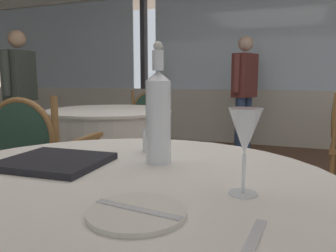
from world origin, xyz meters
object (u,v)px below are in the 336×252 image
at_px(dining_chair_1_0, 38,162).
at_px(diner_person_0, 244,88).
at_px(wine_glass, 245,134).
at_px(dining_chair_1_1, 146,123).
at_px(side_plate, 137,212).
at_px(menu_book, 54,161).
at_px(diner_person_1, 20,91).
at_px(water_tumbler, 154,140).
at_px(water_bottle, 158,114).

bearing_deg(dining_chair_1_0, diner_person_0, -19.19).
relative_size(wine_glass, dining_chair_1_1, 0.22).
height_order(side_plate, menu_book, menu_book).
bearing_deg(side_plate, wine_glass, 46.83).
height_order(wine_glass, diner_person_0, diner_person_0).
bearing_deg(dining_chair_1_0, menu_book, -140.05).
bearing_deg(diner_person_1, side_plate, 132.21).
xyz_separation_m(water_tumbler, diner_person_1, (-2.51, 1.90, 0.08)).
xyz_separation_m(side_plate, dining_chair_1_0, (-1.08, 0.90, -0.22)).
bearing_deg(wine_glass, dining_chair_1_1, 119.06).
xyz_separation_m(water_tumbler, diner_person_0, (-0.17, 3.46, 0.09)).
distance_m(water_tumbler, diner_person_1, 3.15).
bearing_deg(dining_chair_1_1, diner_person_0, 136.16).
height_order(side_plate, dining_chair_1_1, dining_chair_1_1).
relative_size(water_tumbler, dining_chair_1_1, 0.09).
height_order(water_bottle, dining_chair_1_1, water_bottle).
height_order(water_tumbler, diner_person_1, diner_person_1).
distance_m(wine_glass, water_tumbler, 0.50).
distance_m(water_tumbler, menu_book, 0.35).
bearing_deg(water_tumbler, side_plate, -69.87).
relative_size(water_bottle, dining_chair_1_1, 0.41).
bearing_deg(dining_chair_1_1, side_plate, 18.61).
distance_m(water_bottle, diner_person_0, 3.60).
bearing_deg(dining_chair_1_0, diner_person_1, 41.14).
height_order(wine_glass, dining_chair_1_1, wine_glass).
height_order(dining_chair_1_0, dining_chair_1_1, dining_chair_1_0).
relative_size(side_plate, diner_person_0, 0.12).
height_order(wine_glass, diner_person_1, diner_person_1).
distance_m(side_plate, menu_book, 0.46).
relative_size(diner_person_0, diner_person_1, 1.01).
distance_m(dining_chair_1_0, dining_chair_1_1, 1.90).
distance_m(side_plate, water_tumbler, 0.55).
distance_m(wine_glass, menu_book, 0.59).
bearing_deg(dining_chair_1_0, water_bottle, -124.25).
bearing_deg(diner_person_0, side_plate, 116.98).
relative_size(water_bottle, water_tumbler, 4.40).
distance_m(side_plate, dining_chair_1_1, 3.08).
height_order(dining_chair_1_1, diner_person_0, diner_person_0).
xyz_separation_m(dining_chair_1_1, diner_person_0, (0.92, 1.18, 0.37)).
xyz_separation_m(wine_glass, dining_chair_1_0, (-1.25, 0.71, -0.36)).
relative_size(side_plate, dining_chair_1_1, 0.22).
height_order(wine_glass, menu_book, wine_glass).
bearing_deg(diner_person_1, diner_person_0, -152.44).
bearing_deg(wine_glass, diner_person_1, 142.28).
relative_size(water_tumbler, diner_person_0, 0.05).
distance_m(water_bottle, water_tumbler, 0.19).
relative_size(water_tumbler, diner_person_1, 0.05).
relative_size(menu_book, dining_chair_1_1, 0.33).
bearing_deg(side_plate, menu_book, 148.94).
relative_size(water_bottle, diner_person_1, 0.23).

